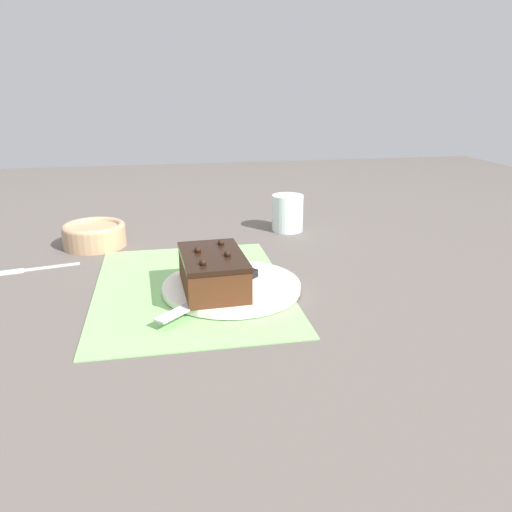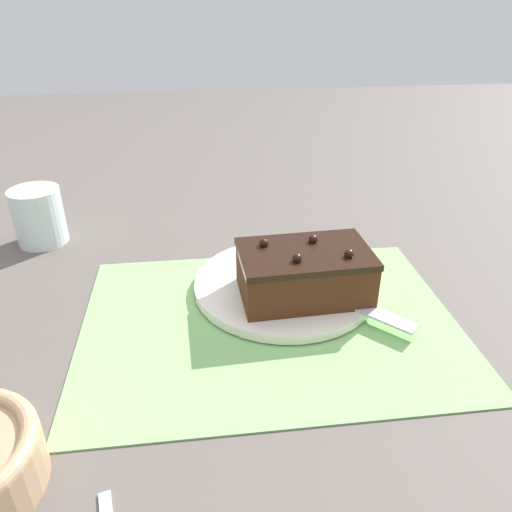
% 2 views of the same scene
% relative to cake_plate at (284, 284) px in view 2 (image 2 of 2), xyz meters
% --- Properties ---
extents(ground_plane, '(3.00, 3.00, 0.00)m').
position_rel_cake_plate_xyz_m(ground_plane, '(-0.03, -0.07, -0.01)').
color(ground_plane, '#544C47').
extents(placemat_woven, '(0.46, 0.34, 0.00)m').
position_rel_cake_plate_xyz_m(placemat_woven, '(-0.03, -0.07, -0.01)').
color(placemat_woven, '#7AB266').
rests_on(placemat_woven, ground_plane).
extents(cake_plate, '(0.24, 0.24, 0.01)m').
position_rel_cake_plate_xyz_m(cake_plate, '(0.00, 0.00, 0.00)').
color(cake_plate, white).
rests_on(cake_plate, placemat_woven).
extents(chocolate_cake, '(0.17, 0.11, 0.07)m').
position_rel_cake_plate_xyz_m(chocolate_cake, '(0.02, -0.03, 0.04)').
color(chocolate_cake, '#472614').
rests_on(chocolate_cake, cake_plate).
extents(serving_knife, '(0.18, 0.19, 0.01)m').
position_rel_cake_plate_xyz_m(serving_knife, '(0.02, -0.01, 0.01)').
color(serving_knife, black).
rests_on(serving_knife, cake_plate).
extents(drinking_glass, '(0.08, 0.08, 0.09)m').
position_rel_cake_plate_xyz_m(drinking_glass, '(-0.36, 0.19, 0.04)').
color(drinking_glass, silver).
rests_on(drinking_glass, ground_plane).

